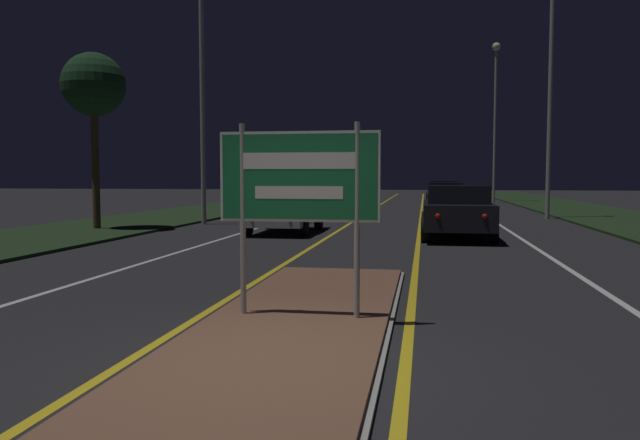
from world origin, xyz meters
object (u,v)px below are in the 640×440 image
object	(u,v)px
streetlight_right_far	(495,99)
car_approaching_0	(286,208)
highway_sign	(299,184)
car_receding_0	(457,210)
car_receding_1	(445,198)
car_receding_2	(443,193)
streetlight_right_near	(551,77)
car_approaching_1	(339,197)
streetlight_left_near	(202,52)

from	to	relation	value
streetlight_right_far	car_approaching_0	xyz separation A→B (m)	(-9.09, -25.41, -6.37)
highway_sign	car_receding_0	xyz separation A→B (m)	(2.38, 11.12, -0.87)
car_receding_1	car_receding_2	xyz separation A→B (m)	(0.15, 7.35, 0.02)
streetlight_right_near	car_receding_2	world-z (taller)	streetlight_right_near
streetlight_right_near	car_approaching_1	size ratio (longest dim) A/B	2.31
streetlight_right_far	car_receding_2	xyz separation A→B (m)	(-3.64, -7.49, -6.33)
highway_sign	car_receding_0	size ratio (longest dim) A/B	0.49
car_receding_2	streetlight_left_near	bearing A→B (deg)	-121.21
streetlight_left_near	car_receding_2	xyz separation A→B (m)	(9.18, 15.16, -5.50)
streetlight_right_near	car_receding_0	bearing A→B (deg)	-115.15
car_receding_0	car_receding_2	size ratio (longest dim) A/B	1.07
streetlight_left_near	streetlight_right_far	world-z (taller)	streetlight_right_far
car_receding_2	car_receding_1	bearing A→B (deg)	-91.15
streetlight_left_near	streetlight_right_near	world-z (taller)	streetlight_left_near
streetlight_right_far	car_receding_2	size ratio (longest dim) A/B	2.49
car_receding_0	car_receding_1	distance (m)	11.55
car_approaching_1	streetlight_right_near	bearing A→B (deg)	-14.86
car_receding_1	car_approaching_0	size ratio (longest dim) A/B	1.06
highway_sign	car_approaching_0	world-z (taller)	highway_sign
car_receding_0	car_receding_2	world-z (taller)	car_receding_2
highway_sign	car_approaching_1	xyz separation A→B (m)	(-2.57, 22.35, -0.88)
car_approaching_1	car_receding_0	bearing A→B (deg)	-66.19
highway_sign	streetlight_right_near	bearing A→B (deg)	71.88
car_receding_0	car_approaching_1	bearing A→B (deg)	113.81
highway_sign	streetlight_left_near	world-z (taller)	streetlight_left_near
streetlight_right_far	car_receding_0	distance (m)	27.41
streetlight_right_far	car_receding_2	bearing A→B (deg)	-115.94
streetlight_right_far	car_approaching_1	xyz separation A→B (m)	(-8.76, -15.15, -6.35)
car_approaching_0	car_approaching_1	bearing A→B (deg)	88.18
car_receding_0	car_approaching_1	distance (m)	12.28
streetlight_left_near	streetlight_right_far	distance (m)	26.04
highway_sign	streetlight_right_far	bearing A→B (deg)	80.63
highway_sign	streetlight_right_far	xyz separation A→B (m)	(6.19, 37.51, 5.46)
car_receding_0	car_approaching_0	size ratio (longest dim) A/B	1.12
car_receding_0	car_receding_1	world-z (taller)	car_receding_0
car_approaching_1	car_approaching_0	bearing A→B (deg)	-91.82
streetlight_right_near	streetlight_right_far	world-z (taller)	streetlight_right_far
car_receding_1	car_approaching_1	size ratio (longest dim) A/B	1.05
car_receding_0	streetlight_right_near	bearing A→B (deg)	64.85
streetlight_right_far	car_approaching_1	bearing A→B (deg)	-120.04
streetlight_left_near	car_receding_1	distance (m)	13.16
car_receding_0	car_receding_1	xyz separation A→B (m)	(0.01, 11.55, -0.01)
streetlight_left_near	car_receding_2	distance (m)	18.56
streetlight_left_near	car_receding_1	world-z (taller)	streetlight_left_near
car_receding_2	car_receding_0	bearing A→B (deg)	-90.49
streetlight_left_near	car_receding_1	bearing A→B (deg)	40.84
car_receding_2	car_approaching_0	world-z (taller)	car_receding_2
streetlight_right_far	car_approaching_1	size ratio (longest dim) A/B	2.55
highway_sign	car_receding_2	world-z (taller)	highway_sign
streetlight_left_near	car_receding_1	size ratio (longest dim) A/B	2.22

